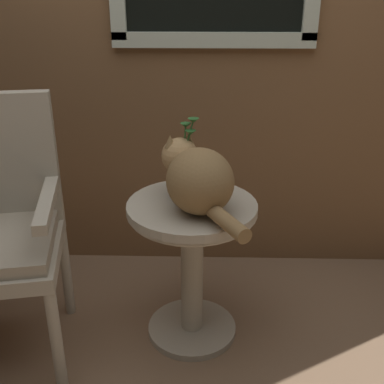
{
  "coord_description": "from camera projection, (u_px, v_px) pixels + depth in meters",
  "views": [
    {
      "loc": [
        0.11,
        -1.47,
        1.43
      ],
      "look_at": [
        0.06,
        0.22,
        0.68
      ],
      "focal_mm": 44.47,
      "sensor_mm": 36.0,
      "label": 1
    }
  ],
  "objects": [
    {
      "name": "back_wall",
      "position": [
        183.0,
        11.0,
        2.19
      ],
      "size": [
        4.0,
        0.07,
        2.6
      ],
      "color": "brown",
      "rests_on": "ground_plane"
    },
    {
      "name": "pewter_vase_with_ivy",
      "position": [
        184.0,
        173.0,
        1.92
      ],
      "size": [
        0.12,
        0.12,
        0.32
      ],
      "color": "slate",
      "rests_on": "wicker_side_table"
    },
    {
      "name": "ground_plane",
      "position": [
        175.0,
        367.0,
        1.93
      ],
      "size": [
        6.0,
        6.0,
        0.0
      ],
      "primitive_type": "plane",
      "color": "#7F6047"
    },
    {
      "name": "wicker_side_table",
      "position": [
        192.0,
        246.0,
        1.96
      ],
      "size": [
        0.52,
        0.52,
        0.63
      ],
      "color": "#B2A893",
      "rests_on": "ground_plane"
    },
    {
      "name": "cat",
      "position": [
        197.0,
        178.0,
        1.78
      ],
      "size": [
        0.35,
        0.52,
        0.26
      ],
      "color": "olive",
      "rests_on": "wicker_side_table"
    }
  ]
}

